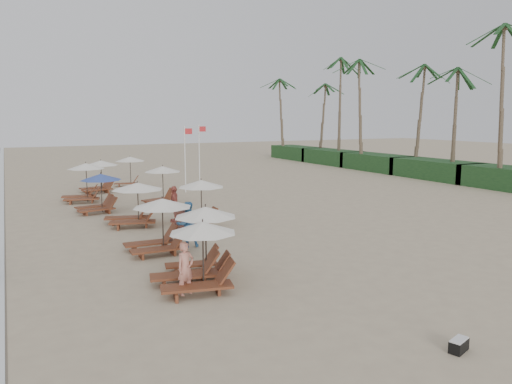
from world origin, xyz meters
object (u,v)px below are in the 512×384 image
beachgoer_far_a (174,204)px  duffel_bag (459,345)px  lounger_station_3 (133,204)px  lounger_station_5 (82,184)px  lounger_station_1 (200,240)px  flag_pole_near (185,156)px  inland_station_0 (198,199)px  beachgoer_mid_b (181,227)px  lounger_station_6 (98,177)px  inland_station_2 (129,166)px  lounger_station_4 (97,193)px  lounger_station_0 (194,259)px  beachgoer_mid_a (188,224)px  lounger_station_2 (157,226)px  beachgoer_near (186,268)px  inland_station_1 (160,180)px

beachgoer_far_a → duffel_bag: size_ratio=3.07×
lounger_station_3 → lounger_station_5: bearing=98.4°
lounger_station_1 → beachgoer_far_a: bearing=78.1°
flag_pole_near → inland_station_0: bearing=-105.8°
inland_station_0 → beachgoer_mid_b: inland_station_0 is taller
lounger_station_1 → lounger_station_6: bearing=89.9°
inland_station_2 → beachgoer_far_a: 14.35m
lounger_station_5 → lounger_station_4: bearing=-86.5°
inland_station_2 → lounger_station_5: bearing=-124.9°
lounger_station_1 → lounger_station_4: (-1.23, 12.88, -0.10)m
beachgoer_mid_b → duffel_bag: bearing=168.7°
lounger_station_0 → flag_pole_near: size_ratio=0.57×
beachgoer_mid_a → duffel_bag: bearing=105.8°
inland_station_0 → lounger_station_2: bearing=-130.1°
lounger_station_0 → beachgoer_mid_a: (1.45, 4.83, -0.01)m
beachgoer_near → duffel_bag: 7.59m
lounger_station_4 → inland_station_0: (3.71, -5.96, 0.28)m
lounger_station_3 → inland_station_1: size_ratio=1.07×
inland_station_2 → duffel_bag: bearing=-89.1°
lounger_station_5 → lounger_station_6: size_ratio=0.99×
inland_station_2 → lounger_station_4: bearing=-111.6°
lounger_station_2 → inland_station_0: size_ratio=0.97×
inland_station_0 → lounger_station_6: bearing=100.2°
inland_station_2 → beachgoer_near: size_ratio=1.60×
lounger_station_2 → lounger_station_3: 5.33m
beachgoer_mid_a → duffel_bag: (2.44, -11.37, -0.78)m
beachgoer_far_a → lounger_station_0: bearing=6.1°
lounger_station_3 → beachgoer_far_a: size_ratio=1.59×
inland_station_0 → beachgoer_near: 9.22m
duffel_bag → lounger_station_0: bearing=120.7°
lounger_station_0 → inland_station_0: size_ratio=0.98×
lounger_station_0 → beachgoer_mid_a: bearing=73.3°
beachgoer_near → beachgoer_mid_a: beachgoer_mid_a is taller
inland_station_0 → beachgoer_far_a: bearing=112.0°
lounger_station_6 → beachgoer_far_a: lounger_station_6 is taller
beachgoer_far_a → lounger_station_3: bearing=-72.1°
lounger_station_6 → beachgoer_mid_b: (0.54, -16.64, -0.33)m
beachgoer_near → duffel_bag: (4.27, -6.24, -0.64)m
lounger_station_0 → inland_station_1: bearing=77.6°
flag_pole_near → beachgoer_far_a: bearing=-112.1°
lounger_station_3 → lounger_station_4: bearing=103.0°
inland_station_0 → beachgoer_near: bearing=-112.6°
lounger_station_5 → duffel_bag: lounger_station_5 is taller
beachgoer_near → beachgoer_far_a: size_ratio=0.87×
lounger_station_2 → duffel_bag: (3.75, -11.16, -0.90)m
lounger_station_6 → duffel_bag: lounger_station_6 is taller
lounger_station_2 → beachgoer_mid_a: 1.34m
lounger_station_3 → inland_station_0: bearing=-32.5°
inland_station_2 → flag_pole_near: bearing=-61.4°
flag_pole_near → inland_station_1: bearing=-129.5°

